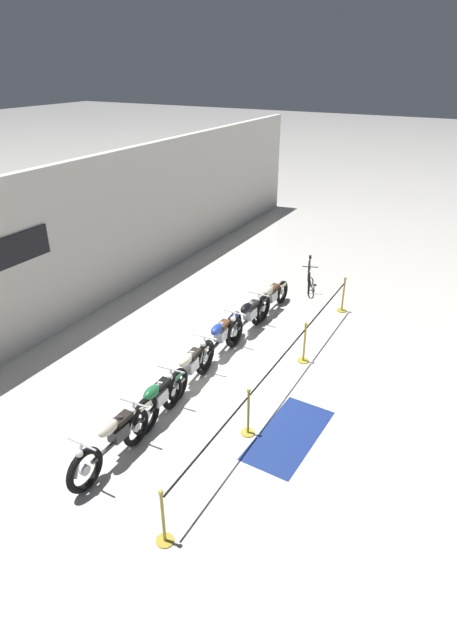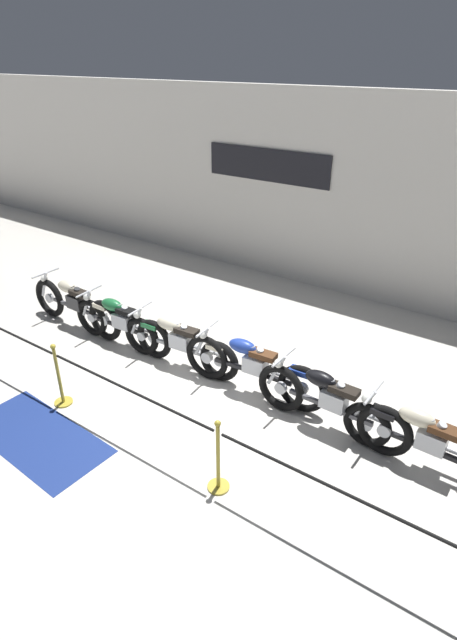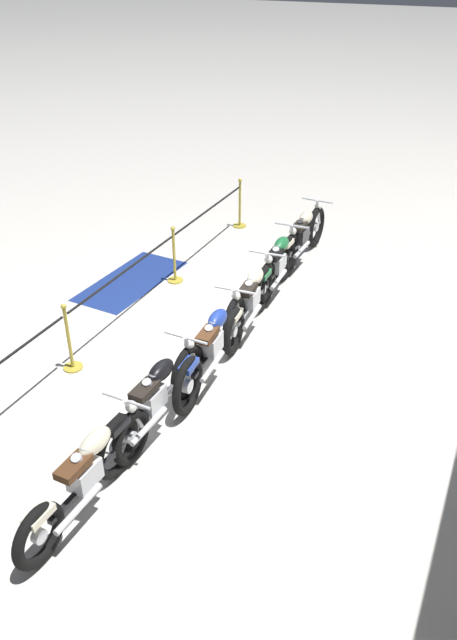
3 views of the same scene
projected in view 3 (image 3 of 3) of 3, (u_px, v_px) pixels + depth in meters
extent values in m
plane|color=silver|center=(195.00, 340.00, 9.55)|extent=(120.00, 120.00, 0.00)
torus|color=black|center=(316.00, 227.00, 12.32)|extent=(0.80, 0.14, 0.80)
torus|color=black|center=(285.00, 259.00, 11.06)|extent=(0.80, 0.14, 0.80)
cylinder|color=silver|center=(316.00, 227.00, 12.32)|extent=(0.19, 0.08, 0.19)
cylinder|color=silver|center=(285.00, 259.00, 11.06)|extent=(0.19, 0.08, 0.19)
cylinder|color=silver|center=(318.00, 212.00, 12.24)|extent=(0.30, 0.06, 0.59)
cube|color=#2D2D30|center=(301.00, 235.00, 11.57)|extent=(0.36, 0.22, 0.26)
cylinder|color=#2D2D30|center=(302.00, 224.00, 11.50)|extent=(0.18, 0.11, 0.24)
cylinder|color=#2D2D30|center=(301.00, 226.00, 11.43)|extent=(0.18, 0.11, 0.24)
cylinder|color=silver|center=(302.00, 249.00, 11.36)|extent=(0.70, 0.08, 0.07)
cube|color=#47474C|center=(301.00, 241.00, 11.68)|extent=(1.31, 0.08, 0.06)
ellipsoid|color=beige|center=(306.00, 218.00, 11.61)|extent=(0.46, 0.23, 0.22)
cube|color=black|center=(299.00, 226.00, 11.35)|extent=(0.40, 0.20, 0.09)
cube|color=beige|center=(287.00, 243.00, 10.95)|extent=(0.32, 0.16, 0.08)
cylinder|color=silver|center=(317.00, 200.00, 12.02)|extent=(0.04, 0.62, 0.04)
sphere|color=silver|center=(318.00, 206.00, 12.15)|extent=(0.14, 0.14, 0.14)
torus|color=black|center=(290.00, 253.00, 11.35)|extent=(0.74, 0.16, 0.74)
torus|color=black|center=(262.00, 290.00, 10.16)|extent=(0.74, 0.16, 0.74)
cylinder|color=silver|center=(290.00, 253.00, 11.35)|extent=(0.18, 0.09, 0.17)
cylinder|color=silver|center=(262.00, 290.00, 10.16)|extent=(0.18, 0.09, 0.17)
cylinder|color=silver|center=(293.00, 237.00, 11.27)|extent=(0.31, 0.07, 0.59)
cube|color=silver|center=(277.00, 263.00, 10.63)|extent=(0.37, 0.24, 0.26)
cylinder|color=silver|center=(278.00, 252.00, 10.56)|extent=(0.18, 0.12, 0.24)
cylinder|color=silver|center=(276.00, 254.00, 10.49)|extent=(0.18, 0.12, 0.24)
cylinder|color=silver|center=(278.00, 279.00, 10.42)|extent=(0.70, 0.10, 0.07)
cube|color=black|center=(277.00, 269.00, 10.74)|extent=(1.21, 0.12, 0.06)
ellipsoid|color=#1E6B38|center=(282.00, 244.00, 10.68)|extent=(0.47, 0.24, 0.22)
cube|color=black|center=(275.00, 255.00, 10.41)|extent=(0.41, 0.22, 0.09)
cube|color=#1E6B38|center=(264.00, 274.00, 10.06)|extent=(0.33, 0.18, 0.08)
cylinder|color=silver|center=(292.00, 225.00, 11.04)|extent=(0.07, 0.62, 0.04)
sphere|color=silver|center=(293.00, 231.00, 11.18)|extent=(0.14, 0.14, 0.14)
torus|color=black|center=(267.00, 283.00, 10.37)|extent=(0.73, 0.18, 0.72)
torus|color=black|center=(233.00, 331.00, 9.09)|extent=(0.73, 0.18, 0.72)
cylinder|color=silver|center=(267.00, 283.00, 10.37)|extent=(0.17, 0.09, 0.17)
cylinder|color=silver|center=(233.00, 331.00, 9.09)|extent=(0.17, 0.09, 0.17)
cylinder|color=silver|center=(269.00, 266.00, 10.30)|extent=(0.31, 0.08, 0.59)
cube|color=silver|center=(250.00, 298.00, 9.61)|extent=(0.38, 0.25, 0.26)
cylinder|color=silver|center=(251.00, 285.00, 9.54)|extent=(0.19, 0.12, 0.24)
cylinder|color=silver|center=(249.00, 288.00, 9.47)|extent=(0.19, 0.12, 0.24)
cylinder|color=silver|center=(252.00, 317.00, 9.40)|extent=(0.70, 0.13, 0.07)
cube|color=#ADAFB5|center=(251.00, 304.00, 9.72)|extent=(1.28, 0.17, 0.06)
ellipsoid|color=beige|center=(255.00, 277.00, 9.66)|extent=(0.48, 0.26, 0.22)
cube|color=black|center=(248.00, 289.00, 9.39)|extent=(0.42, 0.23, 0.09)
cube|color=beige|center=(234.00, 315.00, 9.00)|extent=(0.33, 0.19, 0.08)
cylinder|color=silver|center=(267.00, 254.00, 10.07)|extent=(0.09, 0.62, 0.04)
sphere|color=silver|center=(268.00, 259.00, 10.21)|extent=(0.14, 0.14, 0.14)
torus|color=black|center=(234.00, 322.00, 9.25)|extent=(0.79, 0.17, 0.79)
torus|color=black|center=(188.00, 386.00, 7.92)|extent=(0.79, 0.17, 0.79)
cylinder|color=silver|center=(234.00, 322.00, 9.25)|extent=(0.20, 0.09, 0.19)
cylinder|color=silver|center=(188.00, 386.00, 7.92)|extent=(0.20, 0.09, 0.19)
cylinder|color=silver|center=(237.00, 302.00, 9.18)|extent=(0.31, 0.08, 0.59)
cube|color=silver|center=(211.00, 344.00, 8.46)|extent=(0.38, 0.25, 0.26)
cylinder|color=silver|center=(212.00, 330.00, 8.39)|extent=(0.19, 0.12, 0.24)
cylinder|color=silver|center=(210.00, 333.00, 8.32)|extent=(0.19, 0.12, 0.24)
cylinder|color=silver|center=(213.00, 366.00, 8.25)|extent=(0.70, 0.12, 0.07)
cube|color=black|center=(213.00, 350.00, 8.57)|extent=(1.34, 0.16, 0.06)
ellipsoid|color=navy|center=(217.00, 319.00, 8.51)|extent=(0.47, 0.25, 0.22)
cube|color=#4C2D19|center=(207.00, 335.00, 8.24)|extent=(0.41, 0.23, 0.09)
cube|color=navy|center=(189.00, 365.00, 7.81)|extent=(0.33, 0.18, 0.08)
cylinder|color=silver|center=(234.00, 290.00, 8.95)|extent=(0.08, 0.62, 0.04)
sphere|color=silver|center=(236.00, 296.00, 9.09)|extent=(0.14, 0.14, 0.14)
torus|color=black|center=(188.00, 372.00, 8.19)|extent=(0.77, 0.14, 0.77)
torus|color=black|center=(117.00, 447.00, 6.98)|extent=(0.77, 0.14, 0.77)
cylinder|color=silver|center=(188.00, 372.00, 8.19)|extent=(0.18, 0.08, 0.18)
cylinder|color=silver|center=(117.00, 447.00, 6.98)|extent=(0.18, 0.08, 0.18)
cylinder|color=silver|center=(190.00, 351.00, 8.11)|extent=(0.30, 0.06, 0.59)
cube|color=silver|center=(152.00, 398.00, 7.46)|extent=(0.37, 0.23, 0.26)
cylinder|color=silver|center=(153.00, 383.00, 7.39)|extent=(0.18, 0.11, 0.24)
cylinder|color=silver|center=(149.00, 387.00, 7.32)|extent=(0.18, 0.11, 0.24)
cylinder|color=silver|center=(149.00, 426.00, 7.25)|extent=(0.70, 0.09, 0.07)
cube|color=#47474C|center=(155.00, 405.00, 7.57)|extent=(1.27, 0.09, 0.06)
ellipsoid|color=black|center=(161.00, 371.00, 7.50)|extent=(0.47, 0.23, 0.22)
cube|color=black|center=(145.00, 390.00, 7.25)|extent=(0.41, 0.21, 0.09)
cube|color=black|center=(117.00, 425.00, 6.87)|extent=(0.32, 0.17, 0.08)
cylinder|color=silver|center=(185.00, 338.00, 7.89)|extent=(0.05, 0.62, 0.04)
sphere|color=silver|center=(189.00, 344.00, 8.02)|extent=(0.14, 0.14, 0.14)
torus|color=black|center=(131.00, 437.00, 7.17)|extent=(0.68, 0.13, 0.68)
torus|color=black|center=(39.00, 536.00, 5.98)|extent=(0.68, 0.13, 0.68)
cylinder|color=silver|center=(131.00, 437.00, 7.17)|extent=(0.16, 0.08, 0.16)
cylinder|color=silver|center=(39.00, 536.00, 5.98)|extent=(0.16, 0.08, 0.16)
cylinder|color=silver|center=(133.00, 414.00, 7.10)|extent=(0.30, 0.06, 0.59)
cube|color=silver|center=(84.00, 474.00, 6.46)|extent=(0.36, 0.23, 0.26)
cylinder|color=silver|center=(85.00, 457.00, 6.39)|extent=(0.18, 0.11, 0.24)
cylinder|color=silver|center=(79.00, 463.00, 6.32)|extent=(0.18, 0.11, 0.24)
cylinder|color=silver|center=(79.00, 508.00, 6.25)|extent=(0.70, 0.08, 0.07)
cube|color=black|center=(89.00, 481.00, 6.57)|extent=(1.25, 0.09, 0.06)
ellipsoid|color=beige|center=(95.00, 442.00, 6.50)|extent=(0.46, 0.23, 0.22)
cube|color=#4C2D19|center=(74.00, 467.00, 6.24)|extent=(0.40, 0.21, 0.09)
cube|color=beige|center=(39.00, 515.00, 5.90)|extent=(0.32, 0.17, 0.08)
cylinder|color=silver|center=(126.00, 401.00, 6.87)|extent=(0.05, 0.62, 0.04)
sphere|color=silver|center=(131.00, 406.00, 7.01)|extent=(0.14, 0.14, 0.14)
cylinder|color=gold|center=(240.00, 226.00, 13.35)|extent=(0.28, 0.28, 0.03)
cylinder|color=gold|center=(240.00, 204.00, 13.10)|extent=(0.05, 0.05, 0.95)
sphere|color=gold|center=(240.00, 180.00, 12.83)|extent=(0.08, 0.08, 0.08)
cylinder|color=black|center=(210.00, 209.00, 11.83)|extent=(2.68, 0.04, 0.04)
cylinder|color=black|center=(125.00, 271.00, 9.61)|extent=(2.84, 0.04, 0.04)
cylinder|color=gold|center=(175.00, 280.00, 11.20)|extent=(0.28, 0.28, 0.03)
cylinder|color=gold|center=(174.00, 256.00, 10.95)|extent=(0.05, 0.05, 0.95)
sphere|color=gold|center=(173.00, 228.00, 10.68)|extent=(0.08, 0.08, 0.08)
cylinder|color=gold|center=(73.00, 367.00, 8.92)|extent=(0.28, 0.28, 0.03)
cylinder|color=gold|center=(69.00, 339.00, 8.66)|extent=(0.05, 0.05, 0.95)
sphere|color=gold|center=(64.00, 307.00, 8.40)|extent=(0.08, 0.08, 0.08)
cube|color=navy|center=(131.00, 281.00, 11.21)|extent=(2.27, 1.14, 0.01)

